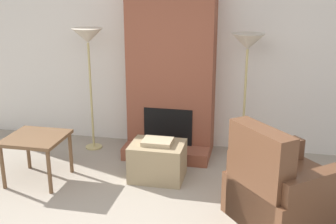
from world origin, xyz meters
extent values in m
cube|color=silver|center=(0.00, 2.82, 1.30)|extent=(7.47, 0.06, 2.60)
cube|color=brown|center=(0.00, 2.57, 1.30)|extent=(1.12, 0.45, 2.60)
cube|color=brown|center=(0.00, 2.19, 0.08)|extent=(1.12, 0.31, 0.16)
cube|color=black|center=(0.00, 2.34, 0.40)|extent=(0.64, 0.02, 0.49)
cube|color=#998460|center=(0.02, 1.65, 0.22)|extent=(0.62, 0.49, 0.43)
cube|color=tan|center=(0.02, 1.65, 0.46)|extent=(0.34, 0.27, 0.05)
cube|color=brown|center=(1.47, 1.07, 0.22)|extent=(1.30, 1.29, 0.43)
cube|color=brown|center=(1.17, 0.82, 0.50)|extent=(0.60, 0.66, 1.00)
cube|color=brown|center=(1.69, 0.80, 0.32)|extent=(0.78, 0.69, 0.65)
cube|color=brown|center=(1.24, 1.33, 0.32)|extent=(0.78, 0.69, 0.65)
cube|color=brown|center=(-1.32, 1.32, 0.52)|extent=(0.64, 0.62, 0.04)
cylinder|color=brown|center=(-1.60, 1.05, 0.25)|extent=(0.04, 0.04, 0.50)
cylinder|color=brown|center=(-1.04, 1.05, 0.25)|extent=(0.04, 0.04, 0.50)
cylinder|color=brown|center=(-1.60, 1.60, 0.25)|extent=(0.04, 0.04, 0.50)
cylinder|color=brown|center=(-1.04, 1.60, 0.25)|extent=(0.04, 0.04, 0.50)
cylinder|color=tan|center=(-1.07, 2.39, 0.01)|extent=(0.23, 0.23, 0.02)
cylinder|color=tan|center=(-1.07, 2.39, 0.74)|extent=(0.03, 0.03, 1.44)
cone|color=beige|center=(-1.07, 2.39, 1.55)|extent=(0.40, 0.40, 0.19)
cylinder|color=tan|center=(0.97, 2.39, 0.01)|extent=(0.23, 0.23, 0.02)
cylinder|color=tan|center=(0.97, 2.39, 0.73)|extent=(0.03, 0.03, 1.42)
cone|color=beige|center=(0.97, 2.39, 1.53)|extent=(0.40, 0.40, 0.19)
camera|label=1|loc=(1.07, -2.73, 2.24)|focal=45.00mm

